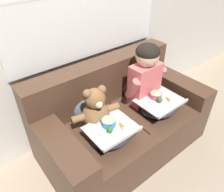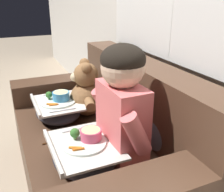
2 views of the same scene
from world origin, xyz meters
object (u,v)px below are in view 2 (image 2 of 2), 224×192
object	(u,v)px
lap_tray_child	(84,154)
lap_tray_teddy	(58,109)
child_figure	(122,99)
teddy_bear	(86,92)
throw_pillow_behind_teddy	(116,90)
couch	(105,147)
throw_pillow_behind_child	(158,124)

from	to	relation	value
lap_tray_child	lap_tray_teddy	world-z (taller)	lap_tray_child
child_figure	teddy_bear	xyz separation A→B (m)	(-0.59, -0.00, -0.17)
teddy_bear	lap_tray_child	distance (m)	0.63
throw_pillow_behind_teddy	teddy_bear	world-z (taller)	teddy_bear
couch	child_figure	distance (m)	0.55
couch	lap_tray_teddy	size ratio (longest dim) A/B	4.13
throw_pillow_behind_child	throw_pillow_behind_teddy	bearing A→B (deg)	180.00
throw_pillow_behind_child	couch	bearing A→B (deg)	-144.27
lap_tray_teddy	couch	bearing A→B (deg)	38.33
throw_pillow_behind_teddy	child_figure	distance (m)	0.66
child_figure	lap_tray_child	size ratio (longest dim) A/B	1.53
couch	lap_tray_teddy	world-z (taller)	couch
throw_pillow_behind_teddy	lap_tray_child	bearing A→B (deg)	-37.11
couch	throw_pillow_behind_child	world-z (taller)	couch
lap_tray_teddy	throw_pillow_behind_teddy	bearing A→B (deg)	89.93
throw_pillow_behind_teddy	couch	bearing A→B (deg)	-35.73
throw_pillow_behind_child	child_figure	size ratio (longest dim) A/B	0.53
throw_pillow_behind_teddy	lap_tray_child	world-z (taller)	throw_pillow_behind_teddy
teddy_bear	child_figure	bearing A→B (deg)	0.43
child_figure	lap_tray_child	xyz separation A→B (m)	(-0.00, -0.21, -0.27)
throw_pillow_behind_child	throw_pillow_behind_teddy	world-z (taller)	throw_pillow_behind_teddy
teddy_bear	lap_tray_teddy	distance (m)	0.23
child_figure	couch	bearing A→B (deg)	176.02
throw_pillow_behind_child	lap_tray_teddy	bearing A→B (deg)	-142.95
child_figure	throw_pillow_behind_child	bearing A→B (deg)	90.01
teddy_bear	throw_pillow_behind_teddy	bearing A→B (deg)	89.73
throw_pillow_behind_teddy	lap_tray_teddy	distance (m)	0.45
lap_tray_child	lap_tray_teddy	bearing A→B (deg)	-179.96
throw_pillow_behind_teddy	teddy_bear	distance (m)	0.24
throw_pillow_behind_child	child_figure	world-z (taller)	child_figure
throw_pillow_behind_child	lap_tray_child	distance (m)	0.45
throw_pillow_behind_teddy	lap_tray_teddy	world-z (taller)	throw_pillow_behind_teddy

